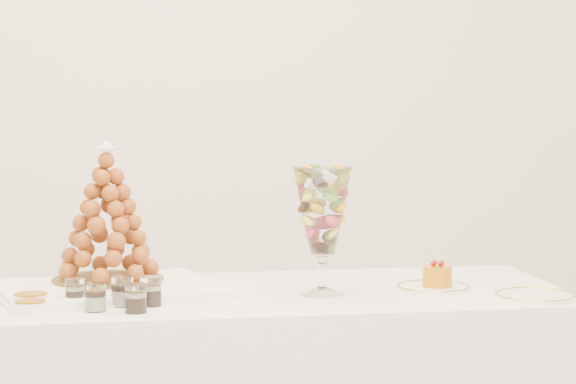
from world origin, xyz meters
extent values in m
cube|color=white|center=(0.00, 2.00, 1.40)|extent=(4.50, 0.04, 2.80)
cube|color=white|center=(0.03, 0.34, 0.67)|extent=(1.78, 0.76, 0.01)
cube|color=white|center=(-0.34, 0.41, 0.68)|extent=(0.65, 0.54, 0.02)
cylinder|color=white|center=(0.23, 0.26, 0.68)|extent=(0.12, 0.12, 0.02)
cylinder|color=white|center=(0.23, 0.26, 0.73)|extent=(0.03, 0.03, 0.08)
sphere|color=white|center=(0.23, 0.26, 0.78)|extent=(0.04, 0.04, 0.04)
cylinder|color=white|center=(0.55, 0.28, 0.68)|extent=(0.21, 0.21, 0.01)
cylinder|color=white|center=(0.77, 0.10, 0.68)|extent=(0.22, 0.22, 0.01)
cylinder|color=white|center=(-0.43, 0.25, 0.71)|extent=(0.06, 0.06, 0.07)
cylinder|color=white|center=(-0.31, 0.20, 0.71)|extent=(0.06, 0.06, 0.08)
cylinder|color=white|center=(-0.24, 0.19, 0.71)|extent=(0.06, 0.06, 0.07)
cylinder|color=white|center=(-0.38, 0.14, 0.71)|extent=(0.05, 0.05, 0.07)
cylinder|color=white|center=(-0.28, 0.11, 0.71)|extent=(0.06, 0.06, 0.07)
cylinder|color=white|center=(-0.54, 0.25, 0.69)|extent=(0.09, 0.09, 0.03)
cylinder|color=white|center=(-0.54, 0.16, 0.69)|extent=(0.09, 0.09, 0.03)
cylinder|color=brown|center=(-0.34, 0.49, 0.69)|extent=(0.31, 0.31, 0.01)
cone|color=#944316|center=(-0.34, 0.49, 0.89)|extent=(0.28, 0.28, 0.37)
sphere|color=white|center=(-0.34, 0.49, 1.06)|extent=(0.04, 0.04, 0.04)
cylinder|color=#CE7209|center=(0.56, 0.27, 0.71)|extent=(0.08, 0.08, 0.06)
sphere|color=#8C0F05|center=(0.57, 0.28, 0.75)|extent=(0.01, 0.01, 0.01)
sphere|color=#8C0F05|center=(0.55, 0.29, 0.75)|extent=(0.01, 0.01, 0.01)
sphere|color=#8C0F05|center=(0.54, 0.27, 0.75)|extent=(0.01, 0.01, 0.01)
sphere|color=#8C0F05|center=(0.56, 0.26, 0.75)|extent=(0.01, 0.01, 0.01)
camera|label=1|loc=(-0.44, -2.67, 1.21)|focal=70.00mm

